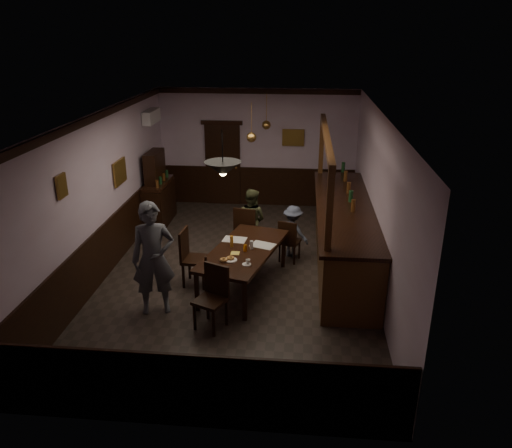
# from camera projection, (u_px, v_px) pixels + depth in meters

# --- Properties ---
(room) EXTENTS (5.01, 8.01, 3.01)m
(room) POSITION_uv_depth(u_px,v_px,m) (238.00, 198.00, 9.02)
(room) COLOR #2D2621
(room) RESTS_ON ground
(dining_table) EXTENTS (1.53, 2.38, 0.75)m
(dining_table) POSITION_uv_depth(u_px,v_px,m) (244.00, 252.00, 8.79)
(dining_table) COLOR black
(dining_table) RESTS_ON ground
(chair_far_left) EXTENTS (0.54, 0.54, 1.06)m
(chair_far_left) POSITION_uv_depth(u_px,v_px,m) (246.00, 229.00, 10.07)
(chair_far_left) COLOR black
(chair_far_left) RESTS_ON ground
(chair_far_right) EXTENTS (0.48, 0.48, 0.88)m
(chair_far_right) POSITION_uv_depth(u_px,v_px,m) (289.00, 239.00, 9.83)
(chair_far_right) COLOR black
(chair_far_right) RESTS_ON ground
(chair_near) EXTENTS (0.58, 0.58, 1.01)m
(chair_near) POSITION_uv_depth(u_px,v_px,m) (213.00, 294.00, 7.69)
(chair_near) COLOR black
(chair_near) RESTS_ON ground
(chair_side) EXTENTS (0.49, 0.49, 1.06)m
(chair_side) POSITION_uv_depth(u_px,v_px,m) (191.00, 255.00, 8.94)
(chair_side) COLOR black
(chair_side) RESTS_ON ground
(person_standing) EXTENTS (0.79, 0.63, 1.89)m
(person_standing) POSITION_uv_depth(u_px,v_px,m) (153.00, 259.00, 7.94)
(person_standing) COLOR #4F525B
(person_standing) RESTS_ON ground
(person_seated_left) EXTENTS (0.80, 0.72, 1.34)m
(person_seated_left) POSITION_uv_depth(u_px,v_px,m) (251.00, 220.00, 10.29)
(person_seated_left) COLOR #484C2D
(person_seated_left) RESTS_ON ground
(person_seated_right) EXTENTS (0.81, 0.72, 1.09)m
(person_seated_right) POSITION_uv_depth(u_px,v_px,m) (293.00, 232.00, 10.05)
(person_seated_right) COLOR #4E576F
(person_seated_right) RESTS_ON ground
(newspaper_left) EXTENTS (0.45, 0.35, 0.01)m
(newspaper_left) POSITION_uv_depth(u_px,v_px,m) (235.00, 240.00, 9.14)
(newspaper_left) COLOR silver
(newspaper_left) RESTS_ON dining_table
(newspaper_right) EXTENTS (0.50, 0.43, 0.01)m
(newspaper_right) POSITION_uv_depth(u_px,v_px,m) (263.00, 245.00, 8.91)
(newspaper_right) COLOR silver
(newspaper_right) RESTS_ON dining_table
(napkin) EXTENTS (0.18, 0.18, 0.00)m
(napkin) POSITION_uv_depth(u_px,v_px,m) (235.00, 253.00, 8.60)
(napkin) COLOR #DDCB51
(napkin) RESTS_ON dining_table
(saucer) EXTENTS (0.15, 0.15, 0.01)m
(saucer) POSITION_uv_depth(u_px,v_px,m) (247.00, 264.00, 8.18)
(saucer) COLOR white
(saucer) RESTS_ON dining_table
(coffee_cup) EXTENTS (0.10, 0.10, 0.07)m
(coffee_cup) POSITION_uv_depth(u_px,v_px,m) (248.00, 262.00, 8.18)
(coffee_cup) COLOR white
(coffee_cup) RESTS_ON saucer
(pastry_plate) EXTENTS (0.22, 0.22, 0.01)m
(pastry_plate) POSITION_uv_depth(u_px,v_px,m) (231.00, 260.00, 8.33)
(pastry_plate) COLOR white
(pastry_plate) RESTS_ON dining_table
(pastry_ring_a) EXTENTS (0.13, 0.13, 0.04)m
(pastry_ring_a) POSITION_uv_depth(u_px,v_px,m) (224.00, 260.00, 8.28)
(pastry_ring_a) COLOR #C68C47
(pastry_ring_a) RESTS_ON pastry_plate
(pastry_ring_b) EXTENTS (0.13, 0.13, 0.04)m
(pastry_ring_b) POSITION_uv_depth(u_px,v_px,m) (231.00, 258.00, 8.35)
(pastry_ring_b) COLOR #C68C47
(pastry_ring_b) RESTS_ON pastry_plate
(soda_can) EXTENTS (0.07, 0.07, 0.12)m
(soda_can) POSITION_uv_depth(u_px,v_px,m) (245.00, 248.00, 8.66)
(soda_can) COLOR orange
(soda_can) RESTS_ON dining_table
(beer_glass) EXTENTS (0.06, 0.06, 0.20)m
(beer_glass) POSITION_uv_depth(u_px,v_px,m) (232.00, 241.00, 8.83)
(beer_glass) COLOR #BF721E
(beer_glass) RESTS_ON dining_table
(water_glass) EXTENTS (0.06, 0.06, 0.15)m
(water_glass) POSITION_uv_depth(u_px,v_px,m) (252.00, 245.00, 8.75)
(water_glass) COLOR silver
(water_glass) RESTS_ON dining_table
(pepper_mill) EXTENTS (0.04, 0.04, 0.14)m
(pepper_mill) POSITION_uv_depth(u_px,v_px,m) (206.00, 260.00, 8.17)
(pepper_mill) COLOR black
(pepper_mill) RESTS_ON dining_table
(sideboard) EXTENTS (0.47, 1.31, 1.73)m
(sideboard) POSITION_uv_depth(u_px,v_px,m) (158.00, 195.00, 11.76)
(sideboard) COLOR black
(sideboard) RESTS_ON ground
(bar_counter) EXTENTS (1.08, 4.63, 2.59)m
(bar_counter) POSITION_uv_depth(u_px,v_px,m) (344.00, 234.00, 9.65)
(bar_counter) COLOR #452812
(bar_counter) RESTS_ON ground
(door_back) EXTENTS (0.90, 0.06, 2.10)m
(door_back) POSITION_uv_depth(u_px,v_px,m) (223.00, 165.00, 12.92)
(door_back) COLOR black
(door_back) RESTS_ON ground
(ac_unit) EXTENTS (0.20, 0.85, 0.30)m
(ac_unit) POSITION_uv_depth(u_px,v_px,m) (151.00, 116.00, 11.56)
(ac_unit) COLOR white
(ac_unit) RESTS_ON ground
(picture_left_small) EXTENTS (0.04, 0.28, 0.36)m
(picture_left_small) POSITION_uv_depth(u_px,v_px,m) (62.00, 186.00, 7.51)
(picture_left_small) COLOR olive
(picture_left_small) RESTS_ON ground
(picture_left_large) EXTENTS (0.04, 0.62, 0.48)m
(picture_left_large) POSITION_uv_depth(u_px,v_px,m) (120.00, 172.00, 9.90)
(picture_left_large) COLOR olive
(picture_left_large) RESTS_ON ground
(picture_back) EXTENTS (0.55, 0.04, 0.42)m
(picture_back) POSITION_uv_depth(u_px,v_px,m) (293.00, 138.00, 12.49)
(picture_back) COLOR olive
(picture_back) RESTS_ON ground
(pendant_iron) EXTENTS (0.56, 0.56, 0.70)m
(pendant_iron) POSITION_uv_depth(u_px,v_px,m) (223.00, 169.00, 7.46)
(pendant_iron) COLOR black
(pendant_iron) RESTS_ON ground
(pendant_brass_mid) EXTENTS (0.20, 0.20, 0.81)m
(pendant_brass_mid) POSITION_uv_depth(u_px,v_px,m) (251.00, 137.00, 10.11)
(pendant_brass_mid) COLOR #BF8C3F
(pendant_brass_mid) RESTS_ON ground
(pendant_brass_far) EXTENTS (0.20, 0.20, 0.81)m
(pendant_brass_far) POSITION_uv_depth(u_px,v_px,m) (266.00, 125.00, 11.38)
(pendant_brass_far) COLOR #BF8C3F
(pendant_brass_far) RESTS_ON ground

